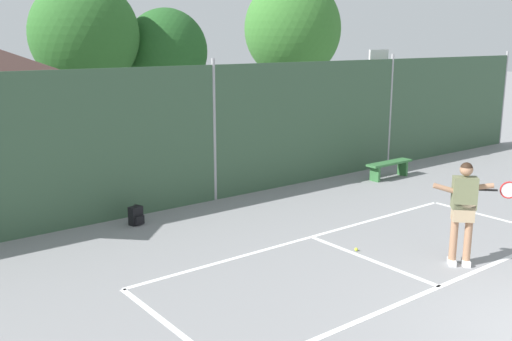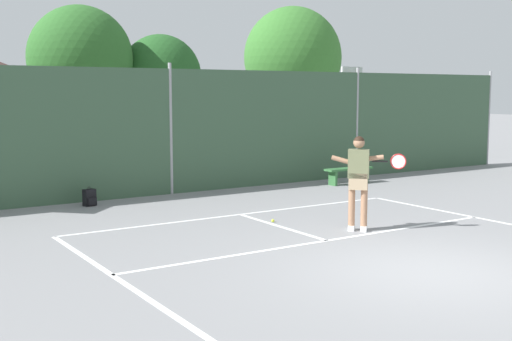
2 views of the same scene
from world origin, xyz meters
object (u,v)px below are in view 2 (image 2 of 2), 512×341
object	(u,v)px
backpack_black	(90,198)
courtside_bench	(349,172)
basketball_hoop	(351,103)
tennis_ball	(273,221)
tennis_player	(359,174)

from	to	relation	value
backpack_black	courtside_bench	bearing A→B (deg)	-4.00
basketball_hoop	backpack_black	bearing A→B (deg)	-168.32
basketball_hoop	tennis_ball	distance (m)	9.79
basketball_hoop	backpack_black	world-z (taller)	basketball_hoop
tennis_ball	courtside_bench	xyz separation A→B (m)	(5.07, 3.44, 0.33)
basketball_hoop	tennis_player	xyz separation A→B (m)	(-6.42, -7.61, -1.20)
tennis_ball	courtside_bench	distance (m)	6.14
basketball_hoop	backpack_black	xyz separation A→B (m)	(-9.93, -2.05, -2.12)
tennis_player	backpack_black	bearing A→B (deg)	122.21
tennis_player	courtside_bench	distance (m)	6.55
tennis_ball	courtside_bench	bearing A→B (deg)	34.19
backpack_black	basketball_hoop	bearing A→B (deg)	11.68
tennis_player	backpack_black	size ratio (longest dim) A/B	4.01
basketball_hoop	tennis_player	bearing A→B (deg)	-130.16
tennis_player	tennis_ball	distance (m)	2.13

